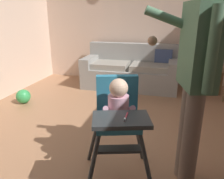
{
  "coord_description": "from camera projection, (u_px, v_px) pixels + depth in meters",
  "views": [
    {
      "loc": [
        0.64,
        -2.18,
        1.42
      ],
      "look_at": [
        0.17,
        -0.35,
        0.79
      ],
      "focal_mm": 35.81,
      "sensor_mm": 36.0,
      "label": 1
    }
  ],
  "objects": [
    {
      "name": "ground",
      "position": [
        106.0,
        147.0,
        2.62
      ],
      "size": [
        5.97,
        7.06,
        0.1
      ],
      "primitive_type": "cube",
      "color": "#9F704F"
    },
    {
      "name": "high_chair",
      "position": [
        118.0,
        111.0,
        1.85
      ],
      "size": [
        0.75,
        0.83,
        0.96
      ],
      "rotation": [
        0.0,
        0.0,
        -1.27
      ],
      "color": "#313537",
      "rests_on": "ground"
    },
    {
      "name": "toy_ball_second",
      "position": [
        23.0,
        96.0,
        3.76
      ],
      "size": [
        0.24,
        0.24,
        0.24
      ],
      "primitive_type": "sphere",
      "color": "green",
      "rests_on": "ground"
    },
    {
      "name": "adult_standing",
      "position": [
        195.0,
        76.0,
        1.74
      ],
      "size": [
        0.59,
        0.5,
        1.7
      ],
      "rotation": [
        0.0,
        0.0,
        -2.91
      ],
      "color": "#746257",
      "rests_on": "ground"
    },
    {
      "name": "couch",
      "position": [
        131.0,
        71.0,
        4.58
      ],
      "size": [
        1.89,
        0.86,
        0.86
      ],
      "rotation": [
        0.0,
        0.0,
        -1.57
      ],
      "color": "gray",
      "rests_on": "ground"
    },
    {
      "name": "wall_far",
      "position": [
        141.0,
        19.0,
        4.71
      ],
      "size": [
        5.17,
        0.06,
        2.67
      ],
      "primitive_type": "cube",
      "color": "beige",
      "rests_on": "ground"
    },
    {
      "name": "side_table",
      "position": [
        214.0,
        77.0,
        3.92
      ],
      "size": [
        0.4,
        0.4,
        0.52
      ],
      "color": "brown",
      "rests_on": "ground"
    },
    {
      "name": "sippy_cup",
      "position": [
        215.0,
        67.0,
        3.86
      ],
      "size": [
        0.07,
        0.07,
        0.1
      ],
      "primitive_type": "cylinder",
      "color": "gold",
      "rests_on": "side_table"
    }
  ]
}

